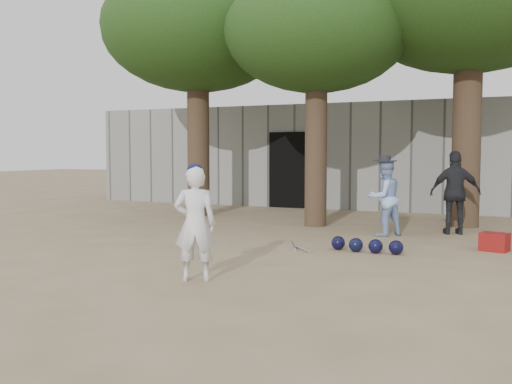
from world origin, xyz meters
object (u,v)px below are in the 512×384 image
at_px(spectator_blue, 384,198).
at_px(spectator_dark, 455,193).
at_px(red_bag, 495,242).
at_px(boy_player, 195,224).

xyz_separation_m(spectator_blue, spectator_dark, (1.24, 0.76, 0.08)).
distance_m(spectator_dark, red_bag, 2.04).
distance_m(boy_player, spectator_dark, 6.20).
bearing_deg(spectator_dark, spectator_blue, 14.15).
xyz_separation_m(boy_player, spectator_dark, (2.62, 5.62, 0.10)).
relative_size(boy_player, red_bag, 3.43).
bearing_deg(red_bag, spectator_blue, 153.55).
height_order(boy_player, spectator_dark, spectator_dark).
height_order(spectator_blue, spectator_dark, spectator_dark).
distance_m(spectator_blue, red_bag, 2.32).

